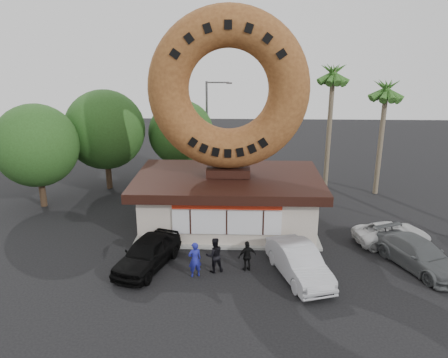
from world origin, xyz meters
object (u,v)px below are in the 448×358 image
person_center (214,255)px  person_right (247,256)px  street_lamp (209,125)px  giant_donut (229,89)px  car_silver (299,262)px  donut_shop (228,199)px  car_black (147,253)px  car_white (392,234)px  car_grey (419,254)px  person_left (195,259)px

person_center → person_right: person_center is taller
street_lamp → giant_donut: bearing=-79.5°
person_right → car_silver: size_ratio=0.33×
donut_shop → giant_donut: 6.65m
giant_donut → street_lamp: 10.91m
street_lamp → car_black: bearing=-97.8°
giant_donut → car_white: 12.39m
car_silver → car_white: (5.77, 3.92, -0.20)m
car_black → car_silver: size_ratio=0.97×
donut_shop → person_right: size_ratio=7.04×
giant_donut → car_white: (9.37, -2.15, -7.82)m
car_grey → car_white: (-0.43, 2.74, -0.13)m
street_lamp → donut_shop: bearing=-79.5°
person_right → car_silver: car_silver is taller
giant_donut → car_silver: (3.60, -6.07, -7.61)m
person_right → car_white: person_right is taller
person_right → car_black: size_ratio=0.34×
giant_donut → person_center: giant_donut is taller
car_black → person_right: bearing=16.7°
car_white → person_center: bearing=98.4°
person_center → car_grey: (10.34, 0.78, -0.18)m
car_silver → car_white: bearing=17.0°
car_grey → donut_shop: bearing=130.1°
person_left → car_white: bearing=177.1°
car_silver → giant_donut: bearing=103.5°
giant_donut → person_left: 9.83m
car_silver → car_grey: (6.20, 1.18, -0.07)m
person_left → car_black: (-2.49, 0.80, -0.10)m
car_white → car_grey: bearing=177.8°
giant_donut → person_center: 9.43m
donut_shop → giant_donut: size_ratio=1.21×
street_lamp → car_silver: size_ratio=1.64×
car_black → donut_shop: bearing=71.8°
person_right → car_grey: bearing=161.4°
car_black → car_silver: bearing=12.9°
car_black → car_silver: car_silver is taller
giant_donut → street_lamp: giant_donut is taller
car_silver → person_left: bearing=163.9°
giant_donut → person_right: (1.10, -5.51, -7.62)m
person_left → car_white: size_ratio=0.42×
person_center → car_black: 3.44m
person_left → car_silver: person_left is taller
car_grey → car_white: car_grey is taller
person_left → car_grey: size_ratio=0.36×
giant_donut → car_black: (-3.95, -5.36, -7.62)m
person_left → car_white: 11.56m
street_lamp → car_grey: 19.28m
donut_shop → car_black: donut_shop is taller
person_center → person_right: 1.65m
car_black → car_white: 13.71m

